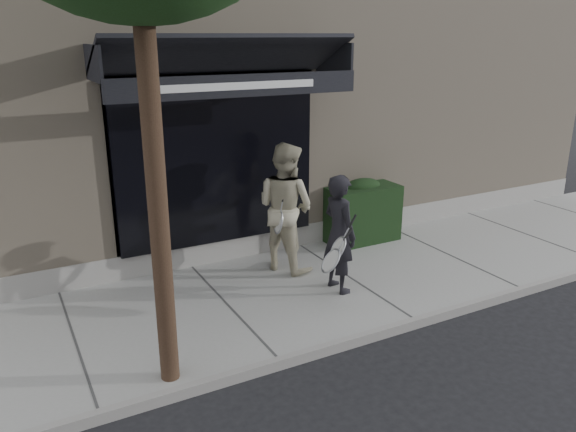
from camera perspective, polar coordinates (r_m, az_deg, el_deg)
ground at (r=8.77m, az=6.13°, el=-6.82°), size 80.00×80.00×0.00m
sidewalk at (r=8.74m, az=6.14°, el=-6.47°), size 20.00×3.00×0.12m
curb at (r=7.65m, az=12.76°, el=-10.53°), size 20.00×0.10×0.14m
building_facade at (r=12.39m, az=-6.76°, el=13.59°), size 14.30×8.04×5.64m
hedge at (r=10.08m, az=7.46°, el=0.49°), size 1.30×0.70×1.14m
pedestrian_front at (r=7.96m, az=5.23°, el=-1.81°), size 0.73×0.90×1.72m
pedestrian_back at (r=8.64m, az=-0.27°, el=0.91°), size 1.09×1.20×2.01m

